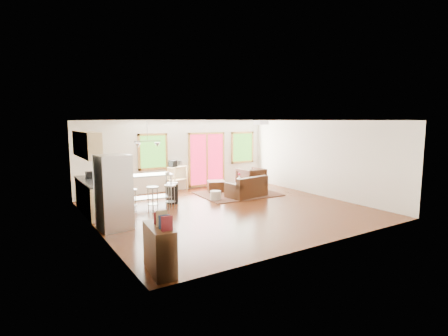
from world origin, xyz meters
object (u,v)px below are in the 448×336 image
ottoman (216,186)px  island (147,184)px  armchair (251,177)px  loveseat (247,189)px  coffee_table (245,185)px  kitchen_cart (176,170)px  refrigerator (114,192)px  rug (237,194)px

ottoman → island: (-2.89, -0.71, 0.47)m
ottoman → armchair: bearing=-9.1°
loveseat → coffee_table: 0.60m
coffee_table → ottoman: size_ratio=1.56×
loveseat → ottoman: bearing=99.1°
kitchen_cart → ottoman: bearing=-37.9°
coffee_table → refrigerator: (-5.07, -1.71, 0.58)m
armchair → ottoman: 1.45m
coffee_table → kitchen_cart: kitchen_cart is taller
armchair → island: size_ratio=0.56×
loveseat → kitchen_cart: (-1.60, 2.24, 0.51)m
armchair → refrigerator: (-5.76, -2.29, 0.45)m
coffee_table → kitchen_cart: 2.60m
coffee_table → kitchen_cart: size_ratio=0.82×
armchair → kitchen_cart: bearing=-26.3°
refrigerator → island: 2.33m
coffee_table → rug: bearing=171.9°
ottoman → island: size_ratio=0.38×
loveseat → kitchen_cart: bearing=116.6°
rug → loveseat: size_ratio=1.83×
coffee_table → ottoman: 1.09m
coffee_table → ottoman: bearing=132.2°
coffee_table → island: bearing=178.5°
loveseat → armchair: size_ratio=1.64×
armchair → island: 4.34m
kitchen_cart → island: bearing=-136.8°
refrigerator → island: (1.45, 1.81, -0.23)m
loveseat → kitchen_cart: 2.80m
ottoman → refrigerator: 5.07m
refrigerator → island: size_ratio=1.13×
rug → armchair: 1.20m
loveseat → island: island is taller
coffee_table → armchair: armchair is taller
ottoman → kitchen_cart: 1.60m
loveseat → coffee_table: (0.30, 0.53, 0.03)m
coffee_table → armchair: bearing=40.3°
armchair → kitchen_cart: 2.84m
ottoman → kitchen_cart: kitchen_cart is taller
loveseat → armchair: 1.48m
island → kitchen_cart: bearing=43.2°
rug → island: 3.38m
ottoman → kitchen_cart: bearing=142.1°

